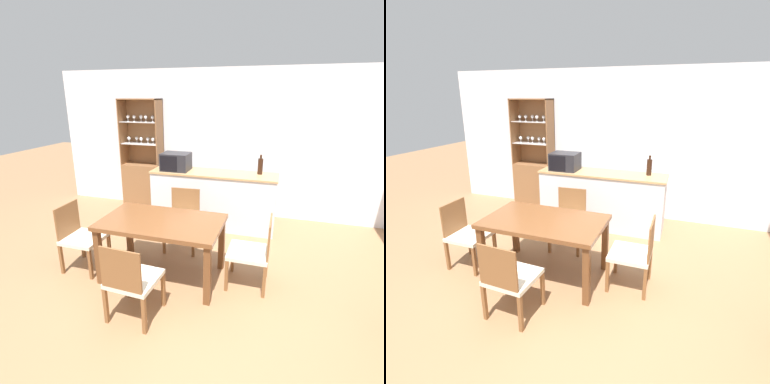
% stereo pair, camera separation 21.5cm
% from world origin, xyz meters
% --- Properties ---
extents(ground_plane, '(18.00, 18.00, 0.00)m').
position_xyz_m(ground_plane, '(0.00, 0.00, 0.00)').
color(ground_plane, '#936B47').
extents(wall_back, '(6.80, 0.06, 2.55)m').
position_xyz_m(wall_back, '(0.00, 2.63, 1.27)').
color(wall_back, silver).
rests_on(wall_back, ground_plane).
extents(kitchen_counter, '(2.03, 0.56, 0.92)m').
position_xyz_m(kitchen_counter, '(-0.19, 1.93, 0.46)').
color(kitchen_counter, silver).
rests_on(kitchen_counter, ground_plane).
extents(display_cabinet, '(0.76, 0.34, 2.04)m').
position_xyz_m(display_cabinet, '(-1.69, 2.44, 0.60)').
color(display_cabinet, brown).
rests_on(display_cabinet, ground_plane).
extents(dining_table, '(1.40, 0.84, 0.73)m').
position_xyz_m(dining_table, '(-0.42, 0.30, 0.64)').
color(dining_table, brown).
rests_on(dining_table, ground_plane).
extents(dining_chair_head_near, '(0.47, 0.47, 0.83)m').
position_xyz_m(dining_chair_head_near, '(-0.42, -0.46, 0.42)').
color(dining_chair_head_near, beige).
rests_on(dining_chair_head_near, ground_plane).
extents(dining_chair_head_far, '(0.48, 0.48, 0.83)m').
position_xyz_m(dining_chair_head_far, '(-0.42, 1.06, 0.42)').
color(dining_chair_head_far, beige).
rests_on(dining_chair_head_far, ground_plane).
extents(dining_chair_side_left_near, '(0.45, 0.45, 0.83)m').
position_xyz_m(dining_chair_side_left_near, '(-1.46, 0.18, 0.42)').
color(dining_chair_side_left_near, beige).
rests_on(dining_chair_side_left_near, ground_plane).
extents(dining_chair_side_right_far, '(0.45, 0.45, 0.83)m').
position_xyz_m(dining_chair_side_right_far, '(0.62, 0.43, 0.42)').
color(dining_chair_side_right_far, beige).
rests_on(dining_chair_side_right_far, ground_plane).
extents(microwave, '(0.45, 0.37, 0.28)m').
position_xyz_m(microwave, '(-0.82, 1.89, 1.06)').
color(microwave, '#232328').
rests_on(microwave, kitchen_counter).
extents(wine_bottle, '(0.08, 0.08, 0.31)m').
position_xyz_m(wine_bottle, '(0.53, 2.03, 1.05)').
color(wine_bottle, black).
rests_on(wine_bottle, kitchen_counter).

